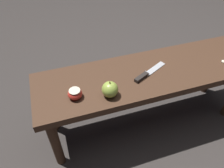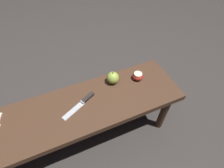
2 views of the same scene
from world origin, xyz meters
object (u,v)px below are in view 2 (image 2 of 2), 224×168
wooden_bench (80,113)px  apple_whole (113,78)px  knife (83,101)px  apple_cut (138,76)px

wooden_bench → apple_whole: 0.30m
knife → apple_cut: bearing=160.0°
knife → apple_whole: bearing=173.3°
wooden_bench → apple_whole: size_ratio=14.11×
apple_whole → wooden_bench: bearing=21.3°
wooden_bench → apple_whole: (-0.26, -0.10, 0.10)m
knife → apple_whole: 0.24m
knife → apple_cut: (-0.39, -0.04, 0.02)m
knife → apple_whole: (-0.23, -0.08, 0.03)m
apple_whole → apple_cut: apple_whole is taller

